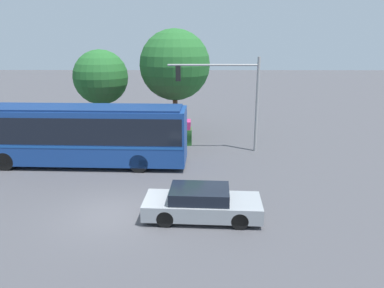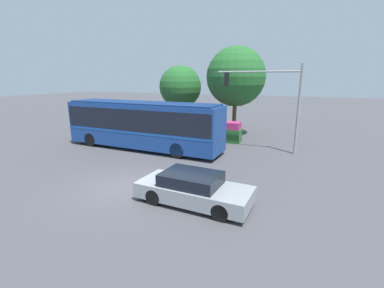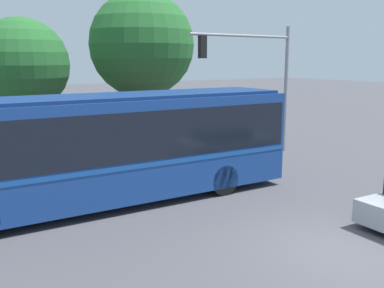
# 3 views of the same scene
# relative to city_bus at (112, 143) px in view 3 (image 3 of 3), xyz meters

# --- Properties ---
(ground_plane) EXTENTS (140.00, 140.00, 0.00)m
(ground_plane) POSITION_rel_city_bus_xyz_m (2.94, -6.16, -1.88)
(ground_plane) COLOR #444449
(city_bus) EXTENTS (11.63, 2.92, 3.31)m
(city_bus) POSITION_rel_city_bus_xyz_m (0.00, 0.00, 0.00)
(city_bus) COLOR navy
(city_bus) RESTS_ON ground
(traffic_light_pole) EXTENTS (5.52, 0.24, 5.81)m
(traffic_light_pole) POSITION_rel_city_bus_xyz_m (8.51, 2.76, 1.96)
(traffic_light_pole) COLOR gray
(traffic_light_pole) RESTS_ON ground
(flowering_hedge) EXTENTS (6.83, 1.15, 1.59)m
(flowering_hedge) POSITION_rel_city_bus_xyz_m (2.63, 4.38, -1.10)
(flowering_hedge) COLOR #286028
(flowering_hedge) RESTS_ON ground
(street_tree_left) EXTENTS (3.99, 3.99, 6.10)m
(street_tree_left) POSITION_rel_city_bus_xyz_m (-0.65, 7.72, 2.21)
(street_tree_left) COLOR brown
(street_tree_left) RESTS_ON ground
(street_tree_centre) EXTENTS (5.02, 5.02, 7.54)m
(street_tree_centre) POSITION_rel_city_bus_xyz_m (4.81, 7.20, 3.14)
(street_tree_centre) COLOR brown
(street_tree_centre) RESTS_ON ground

